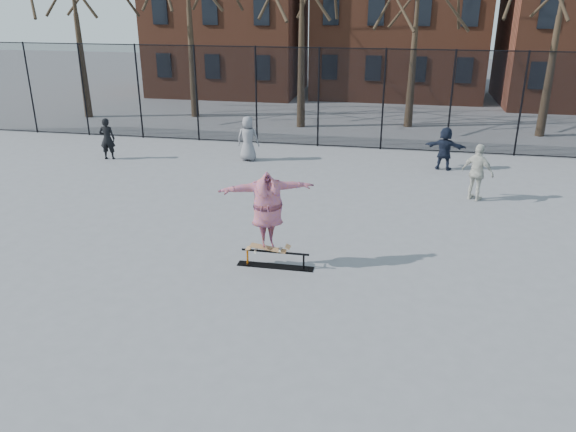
% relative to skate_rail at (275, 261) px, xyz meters
% --- Properties ---
extents(ground, '(100.00, 100.00, 0.00)m').
position_rel_skate_rail_xyz_m(ground, '(0.75, -1.73, -0.15)').
color(ground, slate).
extents(skate_rail, '(1.80, 0.27, 0.39)m').
position_rel_skate_rail_xyz_m(skate_rail, '(0.00, 0.00, 0.00)').
color(skate_rail, black).
rests_on(skate_rail, ground).
extents(skateboard, '(0.91, 0.22, 0.11)m').
position_rel_skate_rail_xyz_m(skateboard, '(-0.17, 0.00, 0.29)').
color(skateboard, '#A56F42').
rests_on(skateboard, skate_rail).
extents(skater, '(2.23, 1.43, 1.77)m').
position_rel_skate_rail_xyz_m(skater, '(-0.17, 0.00, 1.23)').
color(skater, '#793B95').
rests_on(skater, skateboard).
extents(bystander_grey, '(0.84, 0.56, 1.69)m').
position_rel_skate_rail_xyz_m(bystander_grey, '(-2.93, 8.63, 0.69)').
color(bystander_grey, slate).
rests_on(bystander_grey, ground).
extents(bystander_black, '(0.64, 0.48, 1.58)m').
position_rel_skate_rail_xyz_m(bystander_black, '(-8.24, 7.78, 0.64)').
color(bystander_black, black).
rests_on(bystander_black, ground).
extents(bystander_white, '(1.09, 0.93, 1.75)m').
position_rel_skate_rail_xyz_m(bystander_white, '(5.05, 5.66, 0.72)').
color(bystander_white, beige).
rests_on(bystander_white, ground).
extents(bystander_navy, '(1.50, 0.74, 1.55)m').
position_rel_skate_rail_xyz_m(bystander_navy, '(4.29, 8.83, 0.62)').
color(bystander_navy, black).
rests_on(bystander_navy, ground).
extents(fence, '(34.03, 0.07, 4.00)m').
position_rel_skate_rail_xyz_m(fence, '(0.74, 11.27, 1.90)').
color(fence, black).
rests_on(fence, ground).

